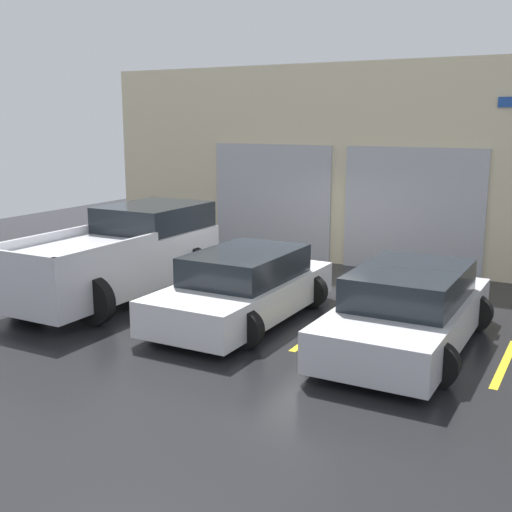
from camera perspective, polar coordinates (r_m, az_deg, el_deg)
ground_plane at (r=13.75m, az=3.38°, el=-3.20°), size 28.00×28.00×0.00m
shophouse_building at (r=16.35m, az=8.45°, el=7.84°), size 14.05×0.68×4.97m
pickup_truck at (r=13.57m, az=-11.91°, el=0.09°), size 2.58×5.03×1.79m
sedan_white at (r=11.75m, az=-1.10°, el=-2.82°), size 2.20×4.24×1.27m
sedan_side at (r=10.63m, az=13.35°, el=-4.72°), size 2.24×4.40×1.28m
parking_stripe_far_left at (r=14.62m, az=-16.90°, el=-2.77°), size 0.12×2.20×0.01m
parking_stripe_left at (r=12.68m, az=-7.16°, el=-4.57°), size 0.12×2.20×0.01m
parking_stripe_centre at (r=11.25m, az=5.63°, el=-6.72°), size 0.12×2.20×0.01m
parking_stripe_right at (r=10.52m, az=21.24°, el=-8.86°), size 0.12×2.20×0.01m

